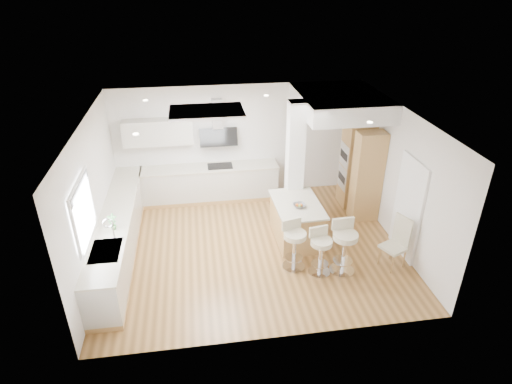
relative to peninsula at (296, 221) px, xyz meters
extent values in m
plane|color=olive|center=(-0.95, -0.18, -0.44)|extent=(6.00, 6.00, 0.00)
cube|color=white|center=(-0.95, -0.18, -0.44)|extent=(6.00, 5.00, 0.02)
cube|color=silver|center=(-0.95, 2.32, 0.96)|extent=(6.00, 0.04, 2.80)
cube|color=silver|center=(-3.95, -0.18, 0.96)|extent=(0.04, 5.00, 2.80)
cube|color=silver|center=(2.05, -0.18, 0.96)|extent=(0.04, 5.00, 2.80)
cube|color=white|center=(-1.75, 0.42, 2.34)|extent=(1.40, 0.95, 0.05)
cube|color=white|center=(-1.75, 0.42, 2.32)|extent=(1.25, 0.80, 0.03)
cylinder|color=white|center=(-2.95, 1.32, 2.35)|extent=(0.10, 0.10, 0.02)
cylinder|color=white|center=(-2.95, -0.68, 2.35)|extent=(0.10, 0.10, 0.02)
cylinder|color=white|center=(-0.45, 1.32, 2.35)|extent=(0.10, 0.10, 0.02)
cylinder|color=white|center=(1.05, 0.82, 2.35)|extent=(0.10, 0.10, 0.02)
cylinder|color=white|center=(1.05, -0.68, 2.35)|extent=(0.10, 0.10, 0.02)
cube|color=white|center=(-3.91, -1.08, 1.21)|extent=(0.03, 1.15, 0.95)
cube|color=white|center=(-3.90, -1.08, 1.72)|extent=(0.04, 1.28, 0.06)
cube|color=white|center=(-3.90, -1.08, 0.71)|extent=(0.04, 1.28, 0.06)
cube|color=white|center=(-3.90, -1.69, 1.21)|extent=(0.04, 0.06, 0.95)
cube|color=white|center=(-3.90, -0.47, 1.21)|extent=(0.04, 0.06, 0.95)
cube|color=#93959A|center=(-3.88, -1.08, 1.64)|extent=(0.03, 1.18, 0.14)
cube|color=#4F483E|center=(2.04, -0.78, 0.56)|extent=(0.02, 0.90, 2.00)
cube|color=white|center=(2.02, -0.78, 0.56)|extent=(0.05, 1.00, 2.10)
cube|color=tan|center=(-3.65, 0.07, -0.39)|extent=(0.60, 4.50, 0.10)
cube|color=beige|center=(-3.65, 0.07, 0.04)|extent=(0.60, 4.50, 0.76)
cube|color=beige|center=(-3.65, 0.07, 0.44)|extent=(0.63, 4.50, 0.04)
cube|color=silver|center=(-3.65, -1.18, 0.45)|extent=(0.50, 0.75, 0.02)
cube|color=silver|center=(-3.65, -1.36, 0.40)|extent=(0.40, 0.34, 0.10)
cube|color=silver|center=(-3.65, -1.00, 0.40)|extent=(0.40, 0.34, 0.10)
cylinder|color=silver|center=(-3.53, -0.88, 0.64)|extent=(0.02, 0.02, 0.36)
torus|color=silver|center=(-3.60, -0.88, 0.82)|extent=(0.18, 0.02, 0.18)
imported|color=#4E944B|center=(-3.60, -0.53, 0.63)|extent=(0.17, 0.12, 0.33)
cube|color=tan|center=(-1.70, 2.02, -0.39)|extent=(3.30, 0.60, 0.10)
cube|color=beige|center=(-1.70, 2.02, 0.04)|extent=(3.30, 0.60, 0.76)
cube|color=beige|center=(-1.70, 2.02, 0.44)|extent=(3.33, 0.63, 0.04)
cube|color=black|center=(-1.45, 2.02, 0.47)|extent=(0.60, 0.40, 0.01)
cube|color=beige|center=(-2.85, 2.15, 1.36)|extent=(1.60, 0.34, 0.60)
cube|color=silver|center=(-1.45, 2.22, 1.71)|extent=(0.25, 0.18, 0.70)
cube|color=black|center=(-1.45, 2.14, 1.16)|extent=(0.90, 0.26, 0.44)
cube|color=white|center=(0.10, 0.77, 0.96)|extent=(0.35, 0.35, 2.80)
cube|color=white|center=(1.15, 1.22, 2.16)|extent=(1.78, 2.20, 0.40)
cube|color=tan|center=(1.73, 1.32, 0.61)|extent=(0.62, 0.62, 2.10)
cube|color=tan|center=(1.73, 0.62, 0.61)|extent=(0.62, 0.40, 2.10)
cube|color=silver|center=(1.42, 1.32, 0.86)|extent=(0.02, 0.55, 0.55)
cube|color=silver|center=(1.42, 1.32, 0.28)|extent=(0.02, 0.55, 0.55)
cube|color=black|center=(1.41, 1.32, 0.86)|extent=(0.01, 0.45, 0.18)
cube|color=black|center=(1.41, 1.32, 0.28)|extent=(0.01, 0.45, 0.18)
cube|color=tan|center=(0.00, 0.00, -0.02)|extent=(0.90, 1.37, 0.83)
cube|color=beige|center=(0.00, 0.00, 0.41)|extent=(0.98, 1.45, 0.04)
imported|color=slate|center=(0.00, -0.14, 0.46)|extent=(0.26, 0.26, 0.06)
sphere|color=orange|center=(0.04, -0.14, 0.46)|extent=(0.07, 0.07, 0.07)
sphere|color=orange|center=(-0.03, -0.13, 0.46)|extent=(0.07, 0.07, 0.07)
sphere|color=olive|center=(0.01, -0.18, 0.46)|extent=(0.07, 0.07, 0.07)
cylinder|color=silver|center=(-0.27, -0.97, -0.42)|extent=(0.54, 0.54, 0.03)
cylinder|color=silver|center=(-0.27, -0.97, -0.08)|extent=(0.09, 0.09, 0.67)
cylinder|color=silver|center=(-0.27, -0.97, -0.21)|extent=(0.42, 0.42, 0.02)
cylinder|color=beige|center=(-0.27, -0.97, 0.30)|extent=(0.52, 0.52, 0.10)
cube|color=beige|center=(-0.31, -0.81, 0.45)|extent=(0.39, 0.14, 0.23)
cylinder|color=silver|center=(0.18, -1.21, -0.42)|extent=(0.49, 0.49, 0.03)
cylinder|color=silver|center=(0.18, -1.21, -0.10)|extent=(0.08, 0.08, 0.63)
cylinder|color=silver|center=(0.18, -1.21, -0.22)|extent=(0.38, 0.38, 0.01)
cylinder|color=beige|center=(0.18, -1.21, 0.26)|extent=(0.47, 0.47, 0.10)
cube|color=beige|center=(0.15, -1.05, 0.41)|extent=(0.37, 0.11, 0.21)
cylinder|color=silver|center=(0.62, -1.22, -0.42)|extent=(0.51, 0.51, 0.03)
cylinder|color=silver|center=(0.62, -1.22, -0.05)|extent=(0.08, 0.08, 0.72)
cylinder|color=silver|center=(0.62, -1.22, -0.19)|extent=(0.39, 0.39, 0.02)
cylinder|color=beige|center=(0.62, -1.22, 0.36)|extent=(0.48, 0.48, 0.11)
cube|color=beige|center=(0.62, -1.05, 0.52)|extent=(0.42, 0.07, 0.24)
cube|color=beige|center=(1.62, -1.21, -0.01)|extent=(0.54, 0.54, 0.05)
cube|color=beige|center=(1.79, -1.13, 0.29)|extent=(0.20, 0.37, 0.66)
cylinder|color=tan|center=(1.54, -1.43, -0.24)|extent=(0.04, 0.04, 0.40)
cylinder|color=tan|center=(1.40, -1.13, -0.24)|extent=(0.04, 0.04, 0.40)
cylinder|color=tan|center=(1.84, -1.29, -0.24)|extent=(0.04, 0.04, 0.40)
cylinder|color=tan|center=(1.70, -0.99, -0.24)|extent=(0.04, 0.04, 0.40)
camera|label=1|loc=(-1.99, -7.49, 4.77)|focal=30.00mm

